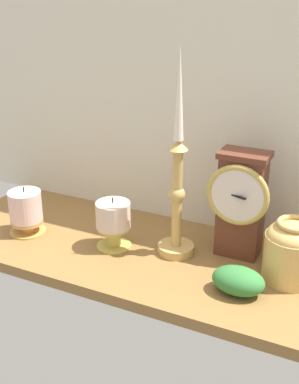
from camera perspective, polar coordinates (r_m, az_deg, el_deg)
name	(u,v)px	position (r cm, az deg, el deg)	size (l,w,h in cm)	color
ground_plane	(155,257)	(111.25, 0.65, -7.34)	(100.00, 36.00, 2.40)	olive
back_wall	(192,87)	(115.12, 4.77, 11.68)	(120.00, 2.00, 65.00)	silver
mantel_clock	(241,202)	(106.39, 10.18, -1.16)	(12.97, 8.18, 22.87)	brown
candlestick_tall_left	(177,189)	(104.41, 3.12, 0.32)	(7.84, 7.84, 43.82)	tan
brass_vase_jar	(292,250)	(102.41, 15.70, -6.23)	(10.86, 10.86, 12.63)	tan
pillar_candle_front	(26,211)	(120.06, -13.69, -2.08)	(8.34, 8.34, 11.35)	tan
pillar_candle_near_clock	(113,221)	(110.48, -4.07, -3.28)	(7.64, 7.64, 11.72)	#C7B351
ivy_sprig	(238,281)	(97.98, 9.92, -9.76)	(10.12, 7.09, 5.16)	#327636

